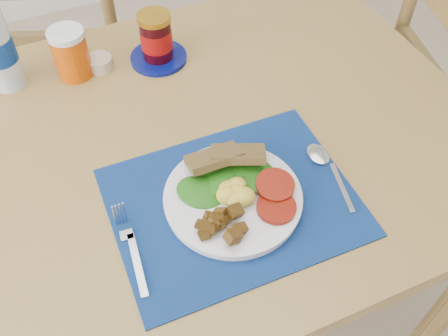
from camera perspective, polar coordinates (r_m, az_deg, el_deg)
name	(u,v)px	position (r m, az deg, el deg)	size (l,w,h in m)	color
table	(151,178)	(1.06, -8.38, -1.13)	(1.40, 0.90, 0.75)	brown
chair_far	(70,54)	(1.63, -17.21, 12.31)	(0.50, 0.49, 1.05)	brown
placemat	(233,202)	(0.91, 1.01, -3.87)	(0.44, 0.34, 0.00)	black
breakfast_plate	(231,198)	(0.89, 0.83, -3.42)	(0.25, 0.25, 0.06)	silver
fork	(131,245)	(0.87, -10.63, -8.69)	(0.03, 0.17, 0.00)	#B2B5BA
spoon	(325,165)	(0.98, 11.51, 0.35)	(0.04, 0.17, 0.01)	#B2B5BA
juice_glass	(71,55)	(1.18, -17.07, 12.28)	(0.08, 0.08, 0.11)	#BA4304
ramekin	(100,63)	(1.20, -14.01, 11.55)	(0.06, 0.06, 0.03)	tan
jam_on_saucer	(157,41)	(1.18, -7.71, 14.23)	(0.13, 0.13, 0.12)	#050D5A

